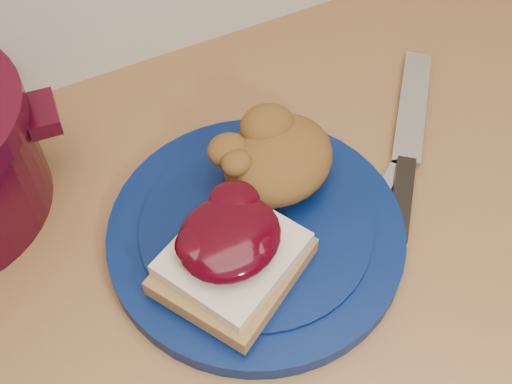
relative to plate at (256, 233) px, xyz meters
name	(u,v)px	position (x,y,z in m)	size (l,w,h in m)	color
plate	(256,233)	(0.00, 0.00, 0.00)	(0.30, 0.30, 0.02)	#051549
sandwich	(231,253)	(-0.04, -0.03, 0.04)	(0.17, 0.16, 0.06)	olive
stuffing_mound	(278,159)	(0.05, 0.04, 0.05)	(0.12, 0.11, 0.06)	brown
chef_knife	(405,172)	(0.18, 0.00, 0.00)	(0.21, 0.24, 0.02)	black
butter_knife	(381,192)	(0.15, -0.01, -0.01)	(0.19, 0.01, 0.00)	silver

